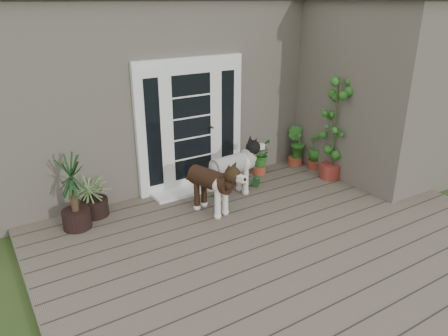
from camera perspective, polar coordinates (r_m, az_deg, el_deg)
deck at (r=5.89m, az=7.96°, el=-9.75°), size 6.20×4.60×0.12m
house_main at (r=8.83m, az=-9.70°, el=11.22°), size 7.40×4.00×3.10m
house_wing at (r=8.06m, az=19.62°, el=9.30°), size 1.60×2.40×3.10m
door_unit at (r=7.02m, az=-4.42°, el=5.78°), size 1.90×0.14×2.15m
door_step at (r=7.21m, az=-3.43°, el=-2.64°), size 1.60×0.40×0.05m
brindle_dog at (r=6.30m, az=-1.76°, el=-2.74°), size 0.65×1.00×0.77m
white_dog at (r=6.83m, az=1.11°, el=-0.64°), size 0.98×0.48×0.80m
spider_plant at (r=6.51m, az=-17.04°, el=-3.31°), size 0.83×0.83×0.69m
yucca at (r=6.16m, az=-19.49°, el=-3.16°), size 0.91×0.91×1.07m
herb_a at (r=7.76m, az=4.76°, el=1.06°), size 0.59×0.59×0.53m
herb_b at (r=8.27m, az=9.54°, el=2.19°), size 0.48×0.48×0.54m
herb_c at (r=8.18m, az=12.17°, el=1.89°), size 0.51×0.51×0.57m
sapling at (r=7.58m, az=14.50°, el=5.17°), size 0.71×0.71×1.85m
clog_left at (r=7.33m, az=2.52°, el=-1.97°), size 0.22×0.36×0.10m
clog_right at (r=7.39m, az=4.26°, el=-1.83°), size 0.32×0.33×0.09m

